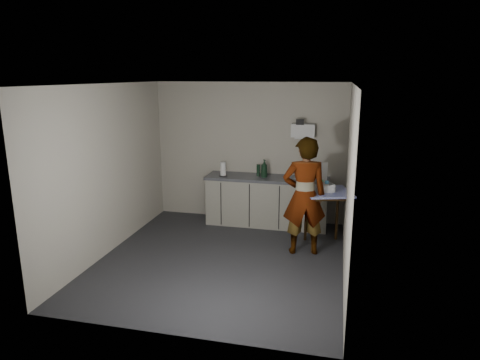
% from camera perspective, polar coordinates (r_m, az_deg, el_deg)
% --- Properties ---
extents(ground, '(4.00, 4.00, 0.00)m').
position_cam_1_polar(ground, '(6.61, -2.47, -10.49)').
color(ground, '#252529').
rests_on(ground, ground).
extents(wall_back, '(3.60, 0.02, 2.60)m').
position_cam_1_polar(wall_back, '(8.08, 1.23, 3.71)').
color(wall_back, beige).
rests_on(wall_back, ground).
extents(wall_right, '(0.02, 4.00, 2.60)m').
position_cam_1_polar(wall_right, '(5.97, 14.20, -0.38)').
color(wall_right, beige).
rests_on(wall_right, ground).
extents(wall_left, '(0.02, 4.00, 2.60)m').
position_cam_1_polar(wall_left, '(6.88, -17.10, 1.30)').
color(wall_left, beige).
rests_on(wall_left, ground).
extents(ceiling, '(3.60, 4.00, 0.01)m').
position_cam_1_polar(ceiling, '(6.02, -2.73, 12.62)').
color(ceiling, silver).
rests_on(ceiling, wall_back).
extents(kitchen_counter, '(2.24, 0.62, 0.91)m').
position_cam_1_polar(kitchen_counter, '(7.93, 3.60, -2.99)').
color(kitchen_counter, black).
rests_on(kitchen_counter, ground).
extents(wall_shelf, '(0.42, 0.18, 0.37)m').
position_cam_1_polar(wall_shelf, '(7.80, 8.39, 6.52)').
color(wall_shelf, white).
rests_on(wall_shelf, ground).
extents(side_table, '(0.90, 0.90, 0.93)m').
position_cam_1_polar(side_table, '(6.96, 11.49, -2.39)').
color(side_table, '#331F0B').
rests_on(side_table, ground).
extents(standing_man, '(0.76, 0.59, 1.84)m').
position_cam_1_polar(standing_man, '(6.61, 8.57, -2.15)').
color(standing_man, '#B2A593').
rests_on(standing_man, ground).
extents(soap_bottle, '(0.17, 0.17, 0.33)m').
position_cam_1_polar(soap_bottle, '(7.75, 3.25, 1.55)').
color(soap_bottle, black).
rests_on(soap_bottle, kitchen_counter).
extents(soda_can, '(0.07, 0.07, 0.14)m').
position_cam_1_polar(soda_can, '(7.80, 3.30, 0.91)').
color(soda_can, red).
rests_on(soda_can, kitchen_counter).
extents(dark_bottle, '(0.06, 0.06, 0.22)m').
position_cam_1_polar(dark_bottle, '(7.86, 2.45, 1.31)').
color(dark_bottle, black).
rests_on(dark_bottle, kitchen_counter).
extents(paper_towel, '(0.15, 0.15, 0.26)m').
position_cam_1_polar(paper_towel, '(7.85, -2.27, 1.42)').
color(paper_towel, black).
rests_on(paper_towel, kitchen_counter).
extents(dish_rack, '(0.36, 0.27, 0.25)m').
position_cam_1_polar(dish_rack, '(7.67, 9.12, 0.46)').
color(dish_rack, silver).
rests_on(dish_rack, kitchen_counter).
extents(bakery_box, '(0.41, 0.42, 0.42)m').
position_cam_1_polar(bakery_box, '(6.91, 10.88, -0.63)').
color(bakery_box, white).
rests_on(bakery_box, side_table).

